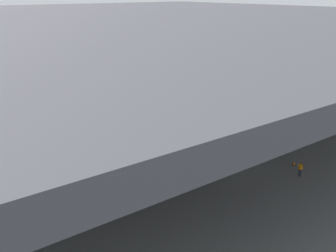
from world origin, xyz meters
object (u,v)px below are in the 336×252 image
(traffic_cone_orange, at_px, (294,163))
(airplane_main, at_px, (137,114))
(boarding_stairs, at_px, (209,146))
(crew_worker_by_stairs, at_px, (224,154))
(crew_worker_near_nose, at_px, (300,168))

(traffic_cone_orange, bearing_deg, airplane_main, 116.66)
(boarding_stairs, height_order, crew_worker_by_stairs, boarding_stairs)
(crew_worker_by_stairs, bearing_deg, crew_worker_near_nose, -65.23)
(airplane_main, xyz_separation_m, crew_worker_by_stairs, (3.72, -13.03, -2.60))
(crew_worker_by_stairs, distance_m, traffic_cone_orange, 8.29)
(crew_worker_by_stairs, bearing_deg, traffic_cone_orange, -45.57)
(boarding_stairs, relative_size, crew_worker_by_stairs, 2.85)
(crew_worker_near_nose, distance_m, crew_worker_by_stairs, 8.92)
(traffic_cone_orange, bearing_deg, crew_worker_by_stairs, 134.43)
(boarding_stairs, bearing_deg, airplane_main, 114.67)
(boarding_stairs, distance_m, crew_worker_near_nose, 11.78)
(airplane_main, bearing_deg, traffic_cone_orange, -63.34)
(crew_worker_near_nose, bearing_deg, airplane_main, 109.44)
(crew_worker_by_stairs, relative_size, traffic_cone_orange, 2.79)
(airplane_main, height_order, boarding_stairs, airplane_main)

